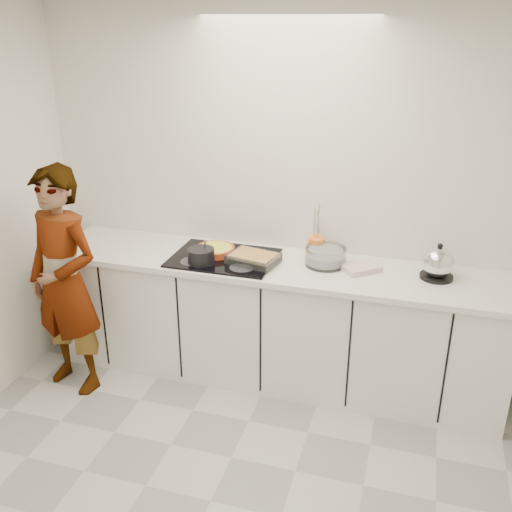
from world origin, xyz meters
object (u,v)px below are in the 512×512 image
(tart_dish, at_px, (215,250))
(utensil_crock, at_px, (316,248))
(saucepan, at_px, (201,256))
(cook, at_px, (65,282))
(hob, at_px, (224,258))
(mixing_bowl, at_px, (325,257))
(baking_dish, at_px, (254,258))
(kettle, at_px, (438,264))

(tart_dish, xyz_separation_m, utensil_crock, (0.70, 0.16, 0.03))
(saucepan, distance_m, cook, 0.95)
(hob, height_order, cook, cook)
(utensil_crock, bearing_deg, mixing_bowl, -51.80)
(saucepan, bearing_deg, tart_dish, 81.05)
(baking_dish, xyz_separation_m, cook, (-1.21, -0.45, -0.15))
(mixing_bowl, xyz_separation_m, kettle, (0.73, -0.01, 0.04))
(saucepan, height_order, utensil_crock, saucepan)
(saucepan, bearing_deg, mixing_bowl, 16.39)
(tart_dish, distance_m, mixing_bowl, 0.79)
(saucepan, xyz_separation_m, kettle, (1.55, 0.23, 0.04))
(saucepan, distance_m, utensil_crock, 0.81)
(mixing_bowl, bearing_deg, cook, -160.99)
(tart_dish, bearing_deg, cook, -149.47)
(baking_dish, bearing_deg, tart_dish, 164.79)
(hob, distance_m, tart_dish, 0.10)
(kettle, bearing_deg, saucepan, -171.50)
(tart_dish, height_order, baking_dish, baking_dish)
(baking_dish, bearing_deg, hob, 170.64)
(tart_dish, height_order, mixing_bowl, mixing_bowl)
(hob, height_order, baking_dish, baking_dish)
(tart_dish, height_order, kettle, kettle)
(hob, relative_size, saucepan, 3.07)
(mixing_bowl, relative_size, kettle, 1.39)
(baking_dish, height_order, cook, cook)
(baking_dish, distance_m, mixing_bowl, 0.49)
(baking_dish, distance_m, utensil_crock, 0.46)
(utensil_crock, bearing_deg, baking_dish, -147.74)
(baking_dish, xyz_separation_m, utensil_crock, (0.39, 0.24, 0.03))
(saucepan, xyz_separation_m, mixing_bowl, (0.82, 0.24, -0.01))
(hob, height_order, mixing_bowl, mixing_bowl)
(saucepan, height_order, baking_dish, saucepan)
(hob, xyz_separation_m, baking_dish, (0.23, -0.04, 0.04))
(cook, bearing_deg, tart_dish, 43.72)
(baking_dish, distance_m, cook, 1.30)
(mixing_bowl, distance_m, kettle, 0.73)
(hob, xyz_separation_m, tart_dish, (-0.08, 0.05, 0.03))
(kettle, relative_size, cook, 0.16)
(kettle, bearing_deg, tart_dish, -178.43)
(saucepan, distance_m, mixing_bowl, 0.85)
(hob, relative_size, utensil_crock, 4.85)
(kettle, bearing_deg, utensil_crock, 171.83)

